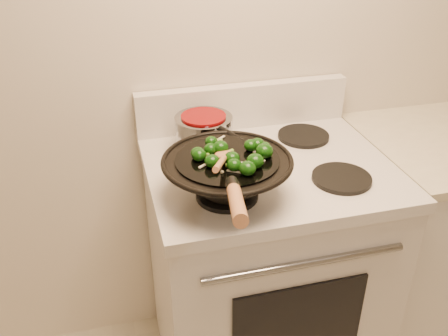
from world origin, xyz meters
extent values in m
plane|color=silver|center=(0.00, 1.50, 1.30)|extent=(3.50, 0.00, 3.50)
cube|color=silver|center=(-0.10, 1.17, 0.44)|extent=(0.76, 0.64, 0.88)
cube|color=silver|center=(-0.10, 1.17, 0.90)|extent=(0.78, 0.66, 0.04)
cube|color=silver|center=(-0.10, 1.47, 1.00)|extent=(0.78, 0.05, 0.16)
cylinder|color=gray|center=(-0.10, 0.84, 0.78)|extent=(0.60, 0.02, 0.02)
cube|color=black|center=(-0.10, 0.84, 0.55)|extent=(0.42, 0.01, 0.28)
cylinder|color=black|center=(-0.28, 1.02, 0.93)|extent=(0.18, 0.18, 0.01)
cylinder|color=black|center=(0.08, 1.02, 0.93)|extent=(0.18, 0.18, 0.01)
cylinder|color=black|center=(-0.28, 1.32, 0.93)|extent=(0.18, 0.18, 0.01)
cylinder|color=black|center=(0.08, 1.32, 0.93)|extent=(0.18, 0.18, 0.01)
torus|color=black|center=(-0.28, 1.02, 1.04)|extent=(0.37, 0.37, 0.01)
cylinder|color=black|center=(-0.28, 1.02, 1.04)|extent=(0.29, 0.29, 0.01)
cylinder|color=black|center=(-0.32, 0.82, 1.09)|extent=(0.04, 0.07, 0.04)
cylinder|color=#B27146|center=(-0.35, 0.70, 1.12)|extent=(0.07, 0.20, 0.08)
ellipsoid|color=#0C3508|center=(-0.29, 1.06, 1.06)|extent=(0.04, 0.04, 0.04)
cylinder|color=#527F2E|center=(-0.28, 1.06, 1.05)|extent=(0.01, 0.02, 0.02)
ellipsoid|color=#0C3508|center=(-0.32, 1.06, 1.06)|extent=(0.04, 0.04, 0.03)
ellipsoid|color=#0C3508|center=(-0.28, 0.95, 1.06)|extent=(0.04, 0.04, 0.03)
ellipsoid|color=#0C3508|center=(-0.33, 0.99, 1.06)|extent=(0.04, 0.04, 0.04)
cylinder|color=#527F2E|center=(-0.32, 0.99, 1.05)|extent=(0.02, 0.02, 0.02)
ellipsoid|color=#0C3508|center=(-0.22, 0.96, 1.06)|extent=(0.05, 0.05, 0.04)
ellipsoid|color=#0C3508|center=(-0.36, 1.03, 1.06)|extent=(0.04, 0.04, 0.03)
ellipsoid|color=#0C3508|center=(-0.17, 1.03, 1.06)|extent=(0.04, 0.04, 0.03)
cylinder|color=#527F2E|center=(-0.16, 1.03, 1.05)|extent=(0.02, 0.02, 0.01)
ellipsoid|color=#0C3508|center=(-0.36, 1.04, 1.06)|extent=(0.04, 0.04, 0.03)
ellipsoid|color=#0C3508|center=(-0.25, 0.92, 1.06)|extent=(0.05, 0.05, 0.04)
ellipsoid|color=#0C3508|center=(-0.31, 1.10, 1.06)|extent=(0.04, 0.04, 0.03)
cylinder|color=#527F2E|center=(-0.30, 1.10, 1.05)|extent=(0.01, 0.02, 0.02)
ellipsoid|color=#0C3508|center=(-0.18, 1.05, 1.06)|extent=(0.04, 0.04, 0.04)
ellipsoid|color=#0C3508|center=(-0.20, 1.05, 1.06)|extent=(0.04, 0.04, 0.03)
ellipsoid|color=#0C3508|center=(-0.18, 1.00, 1.06)|extent=(0.05, 0.05, 0.04)
cylinder|color=#527F2E|center=(-0.17, 1.00, 1.05)|extent=(0.02, 0.02, 0.02)
ellipsoid|color=#0C3508|center=(-0.28, 0.99, 1.06)|extent=(0.04, 0.04, 0.04)
cube|color=#EBE6CB|center=(-0.17, 1.06, 1.05)|extent=(0.04, 0.03, 0.00)
cube|color=#EBE6CB|center=(-0.27, 1.06, 1.05)|extent=(0.02, 0.04, 0.00)
cube|color=#EBE6CB|center=(-0.27, 1.14, 1.05)|extent=(0.04, 0.03, 0.00)
cube|color=#EBE6CB|center=(-0.20, 0.99, 1.05)|extent=(0.03, 0.03, 0.00)
cube|color=#EBE6CB|center=(-0.25, 0.98, 1.05)|extent=(0.04, 0.02, 0.00)
cube|color=#EBE6CB|center=(-0.18, 1.04, 1.05)|extent=(0.04, 0.03, 0.00)
cube|color=#EBE6CB|center=(-0.29, 1.05, 1.05)|extent=(0.01, 0.05, 0.00)
cube|color=#EBE6CB|center=(-0.19, 1.00, 1.05)|extent=(0.05, 0.01, 0.00)
cube|color=#EBE6CB|center=(-0.35, 1.00, 1.05)|extent=(0.04, 0.03, 0.00)
cube|color=#EBE6CB|center=(-0.34, 1.05, 1.05)|extent=(0.05, 0.01, 0.00)
cube|color=#EBE6CB|center=(-0.31, 1.03, 1.05)|extent=(0.02, 0.05, 0.00)
cube|color=#EBE6CB|center=(-0.28, 0.94, 1.05)|extent=(0.04, 0.03, 0.00)
cylinder|color=#679C32|center=(-0.33, 1.04, 1.05)|extent=(0.03, 0.01, 0.02)
cylinder|color=#679C32|center=(-0.28, 1.12, 1.05)|extent=(0.03, 0.02, 0.02)
cylinder|color=#679C32|center=(-0.27, 1.04, 1.05)|extent=(0.02, 0.03, 0.02)
cylinder|color=#679C32|center=(-0.19, 1.00, 1.05)|extent=(0.02, 0.02, 0.02)
cylinder|color=#679C32|center=(-0.29, 0.97, 1.05)|extent=(0.02, 0.02, 0.01)
sphere|color=beige|center=(-0.29, 0.98, 1.05)|extent=(0.01, 0.01, 0.01)
sphere|color=beige|center=(-0.31, 0.95, 1.05)|extent=(0.01, 0.01, 0.01)
sphere|color=beige|center=(-0.29, 1.11, 1.05)|extent=(0.01, 0.01, 0.01)
sphere|color=beige|center=(-0.31, 1.08, 1.05)|extent=(0.01, 0.01, 0.01)
ellipsoid|color=#B27146|center=(-0.28, 1.02, 1.05)|extent=(0.07, 0.06, 0.02)
cylinder|color=#B27146|center=(-0.33, 0.91, 1.10)|extent=(0.10, 0.23, 0.11)
cylinder|color=gray|center=(-0.28, 1.32, 0.99)|extent=(0.19, 0.19, 0.11)
cylinder|color=#740507|center=(-0.28, 1.32, 1.04)|extent=(0.15, 0.15, 0.01)
cylinder|color=black|center=(-0.23, 1.18, 1.03)|extent=(0.06, 0.12, 0.02)
camera|label=1|loc=(-0.59, -0.14, 1.71)|focal=40.00mm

